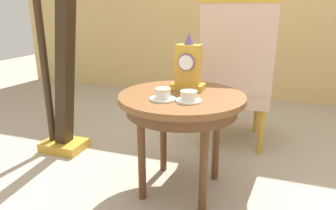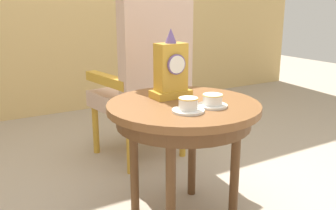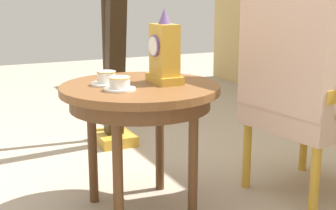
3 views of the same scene
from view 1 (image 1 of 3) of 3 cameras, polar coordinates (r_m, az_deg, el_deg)
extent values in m
plane|color=tan|center=(1.99, 2.63, -15.14)|extent=(10.00, 10.00, 0.00)
cylinder|color=brown|center=(1.76, 2.53, 1.40)|extent=(0.72, 0.72, 0.03)
cylinder|color=#56351C|center=(1.78, 2.51, -0.22)|extent=(0.63, 0.63, 0.07)
cylinder|color=#56351C|center=(1.99, 8.84, -6.07)|extent=(0.04, 0.04, 0.57)
cylinder|color=#56351C|center=(2.08, -0.88, -4.85)|extent=(0.04, 0.04, 0.57)
cylinder|color=#56351C|center=(1.78, -4.86, -8.95)|extent=(0.04, 0.04, 0.57)
cylinder|color=#56351C|center=(1.68, 6.54, -10.70)|extent=(0.04, 0.04, 0.57)
cylinder|color=white|center=(1.66, -0.95, 1.14)|extent=(0.14, 0.14, 0.01)
cylinder|color=white|center=(1.65, -0.96, 2.18)|extent=(0.08, 0.08, 0.05)
torus|color=gold|center=(1.64, -0.96, 2.97)|extent=(0.09, 0.09, 0.00)
cylinder|color=white|center=(1.63, 3.80, 0.79)|extent=(0.14, 0.14, 0.01)
cylinder|color=white|center=(1.62, 3.82, 1.78)|extent=(0.09, 0.09, 0.05)
torus|color=gold|center=(1.61, 3.84, 2.50)|extent=(0.09, 0.09, 0.00)
cube|color=gold|center=(1.87, 3.70, 3.40)|extent=(0.19, 0.11, 0.04)
cube|color=gold|center=(1.84, 3.78, 7.42)|extent=(0.14, 0.09, 0.23)
cylinder|color=#664C8C|center=(1.79, 3.35, 7.79)|extent=(0.10, 0.01, 0.10)
cylinder|color=white|center=(1.78, 3.30, 7.76)|extent=(0.08, 0.00, 0.08)
cone|color=#664C8C|center=(1.82, 3.88, 12.08)|extent=(0.06, 0.06, 0.07)
cube|color=#CCA893|center=(2.58, 11.83, 2.10)|extent=(0.59, 0.59, 0.11)
cube|color=#CCA893|center=(2.29, 12.44, 9.75)|extent=(0.53, 0.16, 0.64)
cube|color=gold|center=(2.27, 13.02, 18.26)|extent=(0.57, 0.18, 0.04)
cube|color=gold|center=(2.56, 17.24, 5.36)|extent=(0.14, 0.47, 0.06)
cube|color=gold|center=(2.55, 6.86, 5.98)|extent=(0.14, 0.47, 0.06)
cylinder|color=gold|center=(2.87, 15.92, -1.46)|extent=(0.04, 0.04, 0.35)
cylinder|color=gold|center=(2.86, 7.13, -0.95)|extent=(0.04, 0.04, 0.35)
cylinder|color=gold|center=(2.46, 16.67, -4.72)|extent=(0.04, 0.04, 0.35)
cylinder|color=gold|center=(2.45, 6.36, -4.14)|extent=(0.04, 0.04, 0.35)
cube|color=gold|center=(2.60, -18.44, -6.99)|extent=(0.32, 0.24, 0.07)
cylinder|color=#332314|center=(2.46, -22.26, 11.88)|extent=(0.06, 0.06, 1.63)
cube|color=black|center=(2.34, -18.30, 10.30)|extent=(0.28, 0.11, 1.50)
camera|label=2|loc=(1.44, -63.85, 7.41)|focal=40.52mm
camera|label=3|loc=(1.69, 80.04, 1.08)|focal=51.53mm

